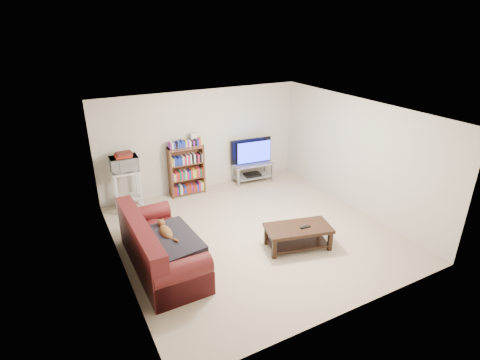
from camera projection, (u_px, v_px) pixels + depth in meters
floor at (254, 233)px, 7.36m from camera, size 5.00×5.00×0.00m
ceiling at (256, 112)px, 6.40m from camera, size 5.00×5.00×0.00m
wall_back at (202, 141)px, 8.91m from camera, size 5.00×0.00×5.00m
wall_front at (351, 243)px, 4.86m from camera, size 5.00×0.00×5.00m
wall_left at (116, 206)px, 5.81m from camera, size 0.00×5.00×5.00m
wall_right at (357, 155)px, 7.96m from camera, size 0.00×5.00×5.00m
sofa at (157, 251)px, 6.22m from camera, size 0.96×2.18×0.93m
blanket at (170, 241)px, 6.10m from camera, size 0.94×1.16×0.19m
cat at (166, 232)px, 6.23m from camera, size 0.24×0.59×0.18m
coffee_table at (298, 233)px, 6.79m from camera, size 1.29×0.86×0.43m
remote at (305, 227)px, 6.70m from camera, size 0.20×0.07×0.02m
tv_stand at (252, 169)px, 9.54m from camera, size 1.04×0.54×0.50m
television at (253, 152)px, 9.35m from camera, size 1.09×0.24×0.62m
dvd_player at (252, 175)px, 9.60m from camera, size 0.43×0.32×0.06m
bookshelf at (187, 170)px, 8.76m from camera, size 0.84×0.28×1.20m
shelf_clutter at (189, 141)px, 8.54m from camera, size 0.61×0.19×0.28m
microwave_stand at (127, 185)px, 8.04m from camera, size 0.58×0.43×0.91m
microwave at (124, 164)px, 7.85m from camera, size 0.57×0.40×0.31m
game_boxes at (123, 156)px, 7.78m from camera, size 0.34×0.30×0.05m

